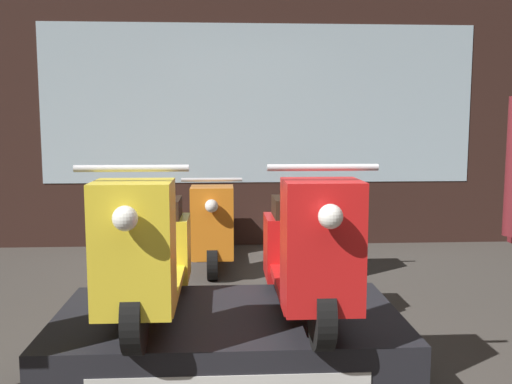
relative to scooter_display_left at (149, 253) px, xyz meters
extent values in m
cube|color=#331E19|center=(0.81, 3.13, 0.96)|extent=(8.48, 0.08, 3.20)
cube|color=silver|center=(0.81, 3.09, 0.91)|extent=(4.66, 0.01, 1.70)
cube|color=black|center=(0.44, 0.02, -0.50)|extent=(1.95, 1.11, 0.28)
cube|color=silver|center=(0.44, -0.54, -0.51)|extent=(1.37, 0.01, 0.07)
cylinder|color=black|center=(0.00, -0.53, -0.18)|extent=(0.09, 0.35, 0.35)
cylinder|color=black|center=(0.00, 0.56, -0.18)|extent=(0.09, 0.35, 0.35)
cube|color=yellow|center=(0.00, 0.02, -0.19)|extent=(0.35, 0.98, 0.05)
cube|color=yellow|center=(0.00, -0.50, 0.14)|extent=(0.36, 0.32, 0.62)
cube|color=yellow|center=(0.00, 0.53, -0.09)|extent=(0.38, 0.37, 0.40)
cube|color=black|center=(0.00, 0.52, 0.17)|extent=(0.28, 0.33, 0.12)
cylinder|color=silver|center=(0.00, -0.51, 0.51)|extent=(0.52, 0.03, 0.03)
sphere|color=white|center=(0.00, -0.72, 0.31)|extent=(0.11, 0.11, 0.11)
cylinder|color=black|center=(0.88, -0.53, -0.18)|extent=(0.09, 0.35, 0.35)
cylinder|color=black|center=(0.88, 0.56, -0.18)|extent=(0.09, 0.35, 0.35)
cube|color=red|center=(0.88, 0.02, -0.19)|extent=(0.35, 0.98, 0.05)
cube|color=red|center=(0.88, -0.50, 0.14)|extent=(0.36, 0.32, 0.62)
cube|color=red|center=(0.88, 0.53, -0.09)|extent=(0.38, 0.37, 0.40)
cube|color=black|center=(0.88, 0.52, 0.17)|extent=(0.28, 0.33, 0.12)
cylinder|color=silver|center=(0.88, -0.51, 0.51)|extent=(0.52, 0.03, 0.03)
sphere|color=white|center=(0.88, -0.72, 0.31)|extent=(0.11, 0.11, 0.11)
cylinder|color=black|center=(0.32, 1.70, -0.46)|extent=(0.09, 0.35, 0.35)
cylinder|color=black|center=(0.32, 2.78, -0.46)|extent=(0.09, 0.35, 0.35)
cube|color=orange|center=(0.32, 2.24, -0.47)|extent=(0.35, 0.98, 0.05)
cube|color=orange|center=(0.32, 1.72, -0.14)|extent=(0.36, 0.32, 0.62)
cube|color=orange|center=(0.32, 2.76, -0.37)|extent=(0.38, 0.37, 0.40)
cube|color=black|center=(0.32, 2.75, -0.11)|extent=(0.28, 0.33, 0.12)
cylinder|color=silver|center=(0.32, 1.71, 0.23)|extent=(0.52, 0.03, 0.03)
sphere|color=white|center=(0.32, 1.50, 0.04)|extent=(0.11, 0.11, 0.11)
cylinder|color=black|center=(1.24, 1.70, -0.46)|extent=(0.09, 0.35, 0.35)
cylinder|color=black|center=(1.24, 2.78, -0.46)|extent=(0.09, 0.35, 0.35)
cube|color=#BCBCC1|center=(1.24, 2.24, -0.47)|extent=(0.35, 0.98, 0.05)
cube|color=#BCBCC1|center=(1.24, 1.72, -0.14)|extent=(0.36, 0.32, 0.62)
cube|color=#BCBCC1|center=(1.24, 2.76, -0.37)|extent=(0.38, 0.37, 0.40)
cube|color=black|center=(1.24, 2.75, -0.11)|extent=(0.28, 0.33, 0.12)
cylinder|color=silver|center=(1.24, 1.71, 0.23)|extent=(0.52, 0.03, 0.03)
sphere|color=white|center=(1.24, 1.50, 0.04)|extent=(0.11, 0.11, 0.11)
camera|label=1|loc=(0.42, -3.12, 0.72)|focal=40.00mm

